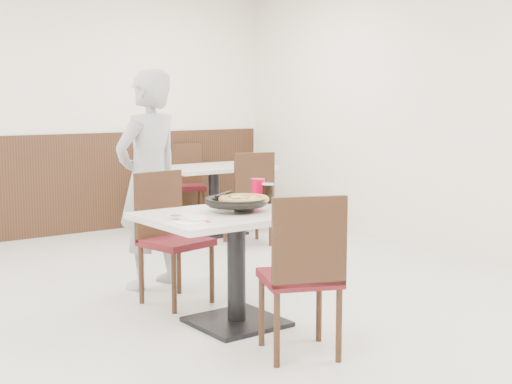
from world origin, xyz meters
TOP-DOWN VIEW (x-y plane):
  - floor at (0.00, 0.00)m, footprint 7.00×7.00m
  - wall_back at (0.00, 3.50)m, footprint 6.00×0.04m
  - wall_right at (3.00, 0.00)m, footprint 0.04×7.00m
  - wainscot_back at (0.00, 3.48)m, footprint 5.90×0.03m
  - main_table at (0.10, -0.22)m, footprint 1.22×0.83m
  - chair_near at (0.07, -0.88)m, footprint 0.55×0.55m
  - chair_far at (0.03, 0.44)m, footprint 0.49×0.49m
  - trivet at (0.16, -0.22)m, footprint 0.13×0.13m
  - pizza_pan at (0.11, -0.20)m, footprint 0.37×0.37m
  - pizza at (0.15, -0.23)m, footprint 0.30×0.30m
  - pizza_server at (0.10, -0.20)m, footprint 0.08×0.09m
  - napkin at (-0.35, -0.39)m, footprint 0.17×0.17m
  - side_plate at (-0.30, -0.35)m, footprint 0.18×0.18m
  - fork at (-0.35, -0.31)m, footprint 0.05×0.16m
  - cola_glass at (0.50, -0.04)m, footprint 0.08×0.08m
  - red_cup at (0.50, 0.09)m, footprint 0.10×0.10m
  - diner_person at (0.10, 0.97)m, footprint 0.71×0.56m
  - bg_table_right at (1.73, 2.54)m, footprint 1.28×0.93m
  - bg_chair_right_near at (1.70, 1.87)m, footprint 0.51×0.51m
  - bg_chair_right_far at (1.76, 3.18)m, footprint 0.56×0.56m

SIDE VIEW (x-z plane):
  - floor at x=0.00m, z-range 0.00..0.00m
  - main_table at x=0.10m, z-range 0.00..0.75m
  - bg_table_right at x=1.73m, z-range 0.00..0.75m
  - chair_near at x=0.07m, z-range 0.00..0.95m
  - chair_far at x=0.03m, z-range 0.00..0.95m
  - bg_chair_right_near at x=1.70m, z-range 0.00..0.95m
  - bg_chair_right_far at x=1.76m, z-range 0.00..0.95m
  - wainscot_back at x=0.00m, z-range 0.00..1.10m
  - napkin at x=-0.35m, z-range 0.75..0.75m
  - side_plate at x=-0.30m, z-range 0.75..0.77m
  - trivet at x=0.16m, z-range 0.75..0.79m
  - fork at x=-0.35m, z-range 0.77..0.77m
  - pizza_pan at x=0.11m, z-range 0.79..0.80m
  - pizza at x=0.15m, z-range 0.80..0.82m
  - cola_glass at x=0.50m, z-range 0.75..0.88m
  - red_cup at x=0.50m, z-range 0.75..0.91m
  - pizza_server at x=0.10m, z-range 0.84..0.84m
  - diner_person at x=0.10m, z-range 0.00..1.70m
  - wall_back at x=0.00m, z-range 0.00..2.80m
  - wall_right at x=3.00m, z-range 0.00..2.80m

